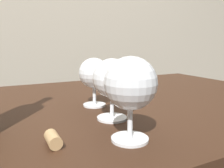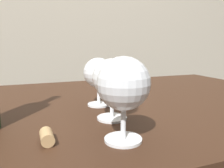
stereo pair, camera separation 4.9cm
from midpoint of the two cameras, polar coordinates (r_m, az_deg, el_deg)
name	(u,v)px [view 2 (the right image)]	position (r m, az deg, el deg)	size (l,w,h in m)	color
dining_table	(105,137)	(0.70, 0.37, -12.91)	(1.28, 0.76, 0.77)	#382114
wine_glass_pinot	(124,85)	(0.38, 6.63, -0.28)	(0.09, 0.09, 0.15)	white
wine_glass_cabernet	(112,80)	(0.49, 2.87, 1.03)	(0.08, 0.08, 0.13)	white
wine_glass_amber	(98,74)	(0.61, -1.03, 2.44)	(0.08, 0.08, 0.13)	white
cork	(47,137)	(0.40, -12.39, -12.70)	(0.02, 0.02, 0.04)	tan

